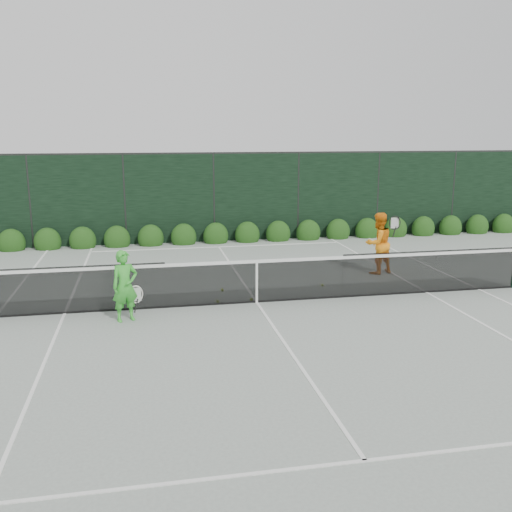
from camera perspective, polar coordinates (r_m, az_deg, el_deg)
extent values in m
plane|color=gray|center=(12.78, 0.07, -4.67)|extent=(80.00, 80.00, 0.00)
cube|color=black|center=(12.54, -19.13, -3.30)|extent=(4.40, 0.01, 1.02)
cube|color=black|center=(12.65, 0.07, -2.60)|extent=(4.00, 0.01, 0.96)
cube|color=black|center=(14.06, 17.11, -1.51)|extent=(4.40, 0.01, 1.02)
cube|color=white|center=(12.54, 0.07, -0.55)|extent=(12.80, 0.03, 0.07)
cube|color=black|center=(12.77, 0.07, -4.59)|extent=(12.80, 0.02, 0.04)
cube|color=white|center=(12.65, 0.07, -2.70)|extent=(0.05, 0.03, 0.91)
imported|color=green|center=(11.69, -12.97, -2.93)|extent=(0.62, 0.51, 1.45)
torus|color=silver|center=(11.84, -11.94, -3.77)|extent=(0.30, 0.08, 0.30)
cylinder|color=black|center=(11.91, -11.89, -4.88)|extent=(0.10, 0.03, 0.30)
imported|color=orange|center=(15.55, 12.13, 1.25)|extent=(0.95, 0.83, 1.65)
torus|color=black|center=(15.41, 13.71, 3.23)|extent=(0.30, 0.09, 0.30)
cylinder|color=black|center=(15.45, 13.67, 2.35)|extent=(0.10, 0.03, 0.30)
cube|color=white|center=(14.82, 21.38, -3.12)|extent=(0.06, 23.77, 0.01)
cube|color=white|center=(12.67, -18.59, -5.47)|extent=(0.06, 23.77, 0.01)
cube|color=white|center=(14.14, 16.68, -3.50)|extent=(0.06, 23.77, 0.01)
cube|color=white|center=(24.28, -5.46, 3.43)|extent=(11.03, 0.06, 0.01)
cube|color=white|center=(18.91, -3.74, 0.92)|extent=(8.23, 0.06, 0.01)
cube|color=white|center=(7.13, 10.85, -19.46)|extent=(8.23, 0.06, 0.01)
cube|color=white|center=(12.78, 0.07, -4.65)|extent=(0.06, 12.80, 0.01)
cube|color=black|center=(19.76, -4.23, 5.79)|extent=(32.00, 0.06, 3.00)
cube|color=#262826|center=(19.64, -4.30, 10.23)|extent=(32.00, 0.06, 0.06)
cylinder|color=#262826|center=(19.94, -21.67, 5.02)|extent=(0.08, 0.08, 3.00)
cylinder|color=#262826|center=(19.62, -12.99, 5.47)|extent=(0.08, 0.08, 3.00)
cylinder|color=#262826|center=(19.76, -4.23, 5.79)|extent=(0.08, 0.08, 3.00)
cylinder|color=#262826|center=(20.34, 4.23, 5.98)|extent=(0.08, 0.08, 3.00)
cylinder|color=#262826|center=(21.33, 12.07, 6.04)|extent=(0.08, 0.08, 3.00)
cylinder|color=#262826|center=(22.68, 19.09, 5.99)|extent=(0.08, 0.08, 3.00)
ellipsoid|color=#18360E|center=(19.90, -23.25, 1.18)|extent=(0.86, 0.65, 0.94)
ellipsoid|color=#18360E|center=(19.70, -20.12, 1.33)|extent=(0.86, 0.65, 0.94)
ellipsoid|color=#18360E|center=(19.55, -16.94, 1.47)|extent=(0.86, 0.65, 0.94)
ellipsoid|color=#18360E|center=(19.47, -13.72, 1.61)|extent=(0.86, 0.65, 0.94)
ellipsoid|color=#18360E|center=(19.45, -10.48, 1.75)|extent=(0.86, 0.65, 0.94)
ellipsoid|color=#18360E|center=(19.49, -7.25, 1.88)|extent=(0.86, 0.65, 0.94)
ellipsoid|color=#18360E|center=(19.60, -4.04, 2.00)|extent=(0.86, 0.65, 0.94)
ellipsoid|color=#18360E|center=(19.76, -0.87, 2.12)|extent=(0.86, 0.65, 0.94)
ellipsoid|color=#18360E|center=(19.99, 2.23, 2.23)|extent=(0.86, 0.65, 0.94)
ellipsoid|color=#18360E|center=(20.27, 5.26, 2.33)|extent=(0.86, 0.65, 0.94)
ellipsoid|color=#18360E|center=(20.61, 8.20, 2.41)|extent=(0.86, 0.65, 0.94)
ellipsoid|color=#18360E|center=(20.99, 11.03, 2.50)|extent=(0.86, 0.65, 0.94)
ellipsoid|color=#18360E|center=(21.43, 13.76, 2.57)|extent=(0.86, 0.65, 0.94)
ellipsoid|color=#18360E|center=(21.92, 16.37, 2.63)|extent=(0.86, 0.65, 0.94)
ellipsoid|color=#18360E|center=(22.45, 18.87, 2.69)|extent=(0.86, 0.65, 0.94)
ellipsoid|color=#18360E|center=(23.01, 21.24, 2.73)|extent=(0.86, 0.65, 0.94)
ellipsoid|color=#18360E|center=(23.62, 23.50, 2.77)|extent=(0.86, 0.65, 0.94)
sphere|color=#CCEF35|center=(14.17, 6.64, -2.91)|extent=(0.07, 0.07, 0.07)
sphere|color=#CCEF35|center=(12.79, -3.85, -4.54)|extent=(0.07, 0.07, 0.07)
sphere|color=#CCEF35|center=(12.89, -0.48, -4.36)|extent=(0.07, 0.07, 0.07)
sphere|color=#CCEF35|center=(13.68, -3.39, -3.40)|extent=(0.07, 0.07, 0.07)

